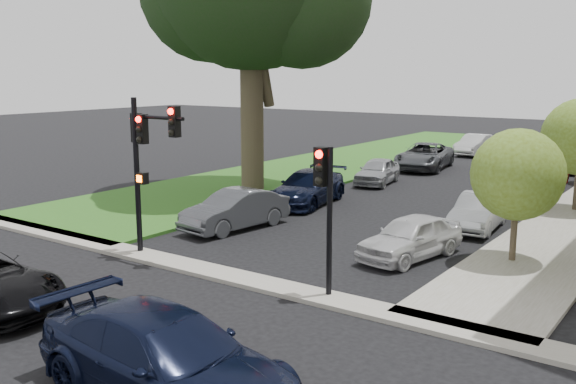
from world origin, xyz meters
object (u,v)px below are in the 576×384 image
Objects in this scene: small_tree_a at (518,175)px; car_parked_9 at (475,145)px; traffic_signal_main at (145,148)px; car_parked_6 at (308,188)px; car_parked_7 at (377,171)px; car_parked_8 at (424,156)px; car_parked_5 at (235,210)px; car_cross_far at (166,358)px; car_parked_0 at (410,237)px; car_parked_3 at (543,171)px; traffic_signal_secondary at (325,194)px; car_parked_2 at (516,187)px; car_parked_1 at (479,212)px.

small_tree_a is 26.51m from car_parked_9.
car_parked_6 is (-0.36, 9.59, -2.69)m from traffic_signal_main.
car_parked_7 is 0.71× the size of car_parked_8.
car_parked_7 is at bearing 98.35° from car_parked_5.
traffic_signal_main is 0.90× the size of car_cross_far.
car_parked_7 is at bearing -97.82° from car_parked_8.
car_parked_0 is at bearing -44.57° from car_parked_6.
car_parked_3 is 1.02× the size of car_parked_5.
traffic_signal_secondary is 0.71× the size of car_parked_8.
traffic_signal_secondary reaches higher than car_parked_7.
car_parked_2 is 1.21× the size of car_parked_9.
small_tree_a is 10.85m from car_parked_6.
traffic_signal_main is at bearing -119.17° from car_parked_2.
car_parked_7 is at bearing 79.63° from car_parked_6.
car_parked_0 is 26.76m from car_parked_9.
car_parked_2 is 1.34× the size of car_parked_7.
car_parked_2 is at bearing 3.23° from car_cross_far.
car_parked_3 reaches higher than car_parked_7.
car_parked_8 is at bearing 17.83° from car_cross_far.
car_parked_2 is at bearing 27.33° from car_parked_6.
traffic_signal_secondary is at bearing -25.93° from car_parked_5.
car_parked_2 is at bearing 64.17° from car_parked_5.
traffic_signal_secondary reaches higher than car_parked_2.
car_parked_7 is at bearing 169.02° from car_parked_2.
car_parked_9 is (0.25, 8.17, -0.06)m from car_parked_8.
traffic_signal_secondary is 0.87× the size of car_parked_3.
car_parked_3 is at bearing 100.68° from small_tree_a.
car_parked_3 is 1.13× the size of car_parked_7.
car_parked_6 is at bearing 125.57° from traffic_signal_secondary.
car_parked_8 reaches higher than car_parked_9.
car_parked_5 is at bearing -171.15° from small_tree_a.
car_parked_3 reaches higher than car_parked_6.
car_parked_2 reaches higher than car_parked_1.
traffic_signal_secondary reaches higher than car_parked_1.
car_parked_1 is 5.69m from car_parked_2.
small_tree_a is 6.59m from traffic_signal_secondary.
car_parked_9 reaches higher than car_parked_1.
car_parked_0 is at bearing 86.17° from traffic_signal_secondary.
small_tree_a is at bearing 35.83° from car_parked_0.
car_cross_far reaches higher than car_parked_0.
traffic_signal_secondary is 5.00m from car_parked_0.
traffic_signal_main reaches higher than car_parked_6.
car_parked_2 is 10.25m from car_parked_8.
car_parked_7 is at bearing 132.97° from car_parked_0.
small_tree_a reaches higher than car_parked_5.
car_parked_1 is (0.48, 4.90, -0.02)m from car_parked_0.
traffic_signal_main is at bearing 179.65° from traffic_signal_secondary.
small_tree_a is 0.95× the size of car_parked_9.
traffic_signal_main is 1.13× the size of car_parked_5.
car_parked_1 is at bearing 2.19° from car_cross_far.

